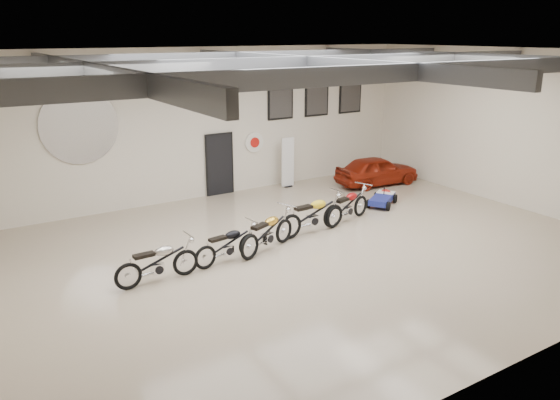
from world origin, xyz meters
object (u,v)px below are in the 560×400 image
banner_stand (288,162)px  motorcycle_yellow (313,214)px  motorcycle_silver (157,261)px  vintage_car (377,170)px  motorcycle_gold (267,231)px  go_kart (383,196)px  motorcycle_red (348,205)px  motorcycle_black (227,244)px

banner_stand → motorcycle_yellow: 4.90m
banner_stand → motorcycle_yellow: bearing=-114.4°
motorcycle_silver → motorcycle_yellow: 4.86m
motorcycle_yellow → vintage_car: size_ratio=0.69×
motorcycle_silver → banner_stand: bearing=35.5°
motorcycle_gold → go_kart: motorcycle_gold is taller
motorcycle_red → banner_stand: bearing=65.1°
motorcycle_black → motorcycle_yellow: size_ratio=0.84×
motorcycle_silver → go_kart: 8.53m
motorcycle_black → motorcycle_gold: motorcycle_gold is taller
banner_stand → go_kart: bearing=-66.3°
motorcycle_gold → banner_stand: bearing=31.1°
vintage_car → motorcycle_yellow: bearing=125.8°
motorcycle_gold → motorcycle_red: 3.27m
motorcycle_gold → vintage_car: size_ratio=0.65×
motorcycle_yellow → motorcycle_red: (1.45, 0.23, -0.04)m
motorcycle_silver → vintage_car: size_ratio=0.61×
motorcycle_red → go_kart: 2.24m
motorcycle_yellow → vintage_car: bearing=26.9°
motorcycle_yellow → go_kart: size_ratio=1.33×
motorcycle_red → vintage_car: (3.56, 2.71, 0.02)m
banner_stand → motorcycle_red: 4.27m
banner_stand → vintage_car: bearing=-26.5°
motorcycle_red → vintage_car: vintage_car is taller
motorcycle_silver → go_kart: (8.35, 1.71, -0.21)m
motorcycle_gold → vintage_car: (6.76, 3.40, 0.01)m
banner_stand → motorcycle_gold: 6.20m
motorcycle_yellow → motorcycle_red: bearing=5.6°
go_kart → motorcycle_black: bearing=160.4°
motorcycle_silver → go_kart: motorcycle_silver is taller
banner_stand → motorcycle_black: (-4.99, -5.01, -0.45)m
banner_stand → go_kart: (1.51, -3.47, -0.63)m
motorcycle_black → motorcycle_red: bearing=2.9°
motorcycle_yellow → motorcycle_red: size_ratio=1.09×
motorcycle_silver → motorcycle_black: bearing=3.6°
go_kart → vintage_car: size_ratio=0.52×
motorcycle_silver → go_kart: size_ratio=1.19×
motorcycle_black → go_kart: motorcycle_black is taller
motorcycle_red → go_kart: motorcycle_red is taller
motorcycle_gold → motorcycle_red: bearing=-9.1°
motorcycle_gold → go_kart: 5.49m
banner_stand → motorcycle_black: bearing=-134.7°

